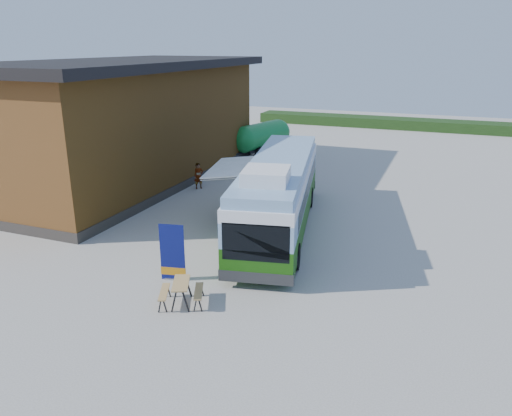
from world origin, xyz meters
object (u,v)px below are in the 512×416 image
at_px(picnic_table, 181,288).
at_px(banner, 173,258).
at_px(person_b, 255,192).
at_px(bus, 279,192).
at_px(person_a, 199,176).
at_px(slurry_tanker, 262,136).

bearing_deg(picnic_table, banner, 104.49).
height_order(banner, person_b, banner).
distance_m(bus, person_a, 8.51).
xyz_separation_m(bus, banner, (-1.91, -6.43, -0.98)).
distance_m(picnic_table, person_b, 11.09).
bearing_deg(banner, bus, 61.66).
distance_m(picnic_table, person_a, 14.26).
xyz_separation_m(banner, person_b, (-0.51, 9.46, -0.10)).
relative_size(banner, slurry_tanker, 0.33).
height_order(picnic_table, slurry_tanker, slurry_tanker).
relative_size(picnic_table, person_b, 1.12).
distance_m(bus, person_b, 4.02).
bearing_deg(picnic_table, person_b, 74.69).
bearing_deg(person_a, picnic_table, -113.30).
xyz_separation_m(banner, person_a, (-4.94, 11.37, -0.10)).
xyz_separation_m(person_a, slurry_tanker, (-0.00, 10.67, 0.65)).
relative_size(bus, person_b, 8.11).
height_order(banner, person_a, banner).
bearing_deg(bus, person_a, 132.34).
bearing_deg(picnic_table, bus, 60.74).
height_order(bus, slurry_tanker, bus).
xyz_separation_m(person_a, person_b, (4.43, -1.92, 0.01)).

